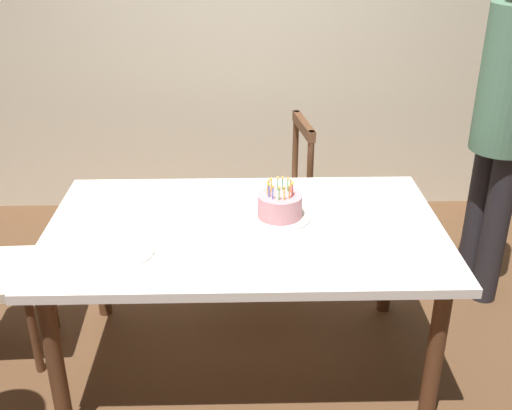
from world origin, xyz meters
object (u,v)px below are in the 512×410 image
at_px(dining_table, 245,242).
at_px(birthday_cake, 280,207).
at_px(plate_near_celebrant, 127,253).
at_px(chair_spindle_back, 273,203).
at_px(plate_far_side, 226,201).
at_px(person_guest, 505,119).

xyz_separation_m(dining_table, birthday_cake, (0.16, 0.07, 0.13)).
bearing_deg(birthday_cake, plate_near_celebrant, -154.40).
bearing_deg(chair_spindle_back, birthday_cake, -90.81).
relative_size(plate_near_celebrant, chair_spindle_back, 0.23).
height_order(plate_near_celebrant, plate_far_side, same).
distance_m(plate_far_side, chair_spindle_back, 0.73).
bearing_deg(person_guest, plate_near_celebrant, -155.57).
bearing_deg(person_guest, birthday_cake, -156.21).
distance_m(plate_near_celebrant, plate_far_side, 0.61).
height_order(birthday_cake, plate_near_celebrant, birthday_cake).
xyz_separation_m(plate_far_side, chair_spindle_back, (0.26, 0.61, -0.30)).
xyz_separation_m(birthday_cake, plate_far_side, (-0.24, 0.17, -0.05)).
xyz_separation_m(plate_near_celebrant, plate_far_side, (0.39, 0.47, 0.00)).
distance_m(dining_table, chair_spindle_back, 0.89).
bearing_deg(birthday_cake, dining_table, -156.77).
height_order(plate_far_side, person_guest, person_guest).
bearing_deg(dining_table, person_guest, 23.72).
bearing_deg(birthday_cake, plate_far_side, 145.37).
height_order(dining_table, chair_spindle_back, chair_spindle_back).
bearing_deg(plate_far_side, plate_near_celebrant, -129.54).
bearing_deg(plate_far_side, dining_table, -69.85).
xyz_separation_m(birthday_cake, person_guest, (1.18, 0.52, 0.23)).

